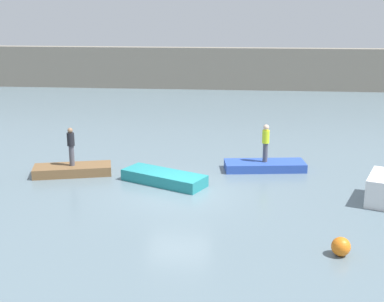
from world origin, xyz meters
name	(u,v)px	position (x,y,z in m)	size (l,w,h in m)	color
ground_plane	(179,193)	(0.00, 0.00, 0.00)	(120.00, 120.00, 0.00)	slate
embankment_wall	(216,68)	(0.00, 27.43, 1.83)	(80.00, 1.20, 3.65)	gray
rowboat_brown	(73,170)	(-4.92, 1.95, 0.21)	(3.34, 1.22, 0.41)	brown
rowboat_teal	(164,178)	(-0.76, 1.18, 0.24)	(3.57, 1.26, 0.47)	teal
rowboat_blue	(265,166)	(3.49, 3.46, 0.19)	(3.58, 1.25, 0.38)	#2B4CAD
person_hiviz_shirt	(266,141)	(3.49, 3.46, 1.34)	(0.32, 0.32, 1.71)	#4C4C56
person_dark_shirt	(71,145)	(-4.92, 1.95, 1.35)	(0.32, 0.32, 1.69)	#4C4C56
mooring_buoy	(341,247)	(5.43, -4.83, 0.29)	(0.57, 0.57, 0.57)	orange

